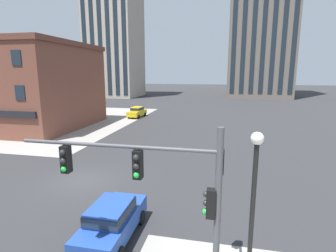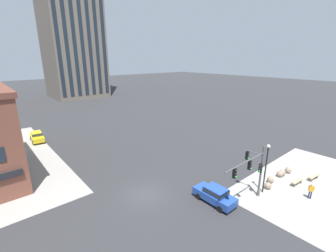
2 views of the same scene
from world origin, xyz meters
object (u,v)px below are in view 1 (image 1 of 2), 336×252
at_px(street_lamp_corner_near, 253,202).
at_px(car_main_southbound_near, 137,112).
at_px(car_main_northbound_far, 112,220).
at_px(traffic_signal_main, 176,190).

distance_m(street_lamp_corner_near, car_main_southbound_near, 36.77).
xyz_separation_m(car_main_northbound_far, car_main_southbound_near, (-9.43, 31.30, 0.00)).
relative_size(street_lamp_corner_near, car_main_southbound_near, 1.22).
bearing_deg(car_main_northbound_far, street_lamp_corner_near, -22.44).
height_order(traffic_signal_main, street_lamp_corner_near, traffic_signal_main).
bearing_deg(car_main_southbound_near, traffic_signal_main, -69.33).
distance_m(traffic_signal_main, car_main_southbound_near, 35.72).
xyz_separation_m(street_lamp_corner_near, car_main_southbound_near, (-14.86, 33.54, -2.54)).
bearing_deg(street_lamp_corner_near, traffic_signal_main, 174.92).
relative_size(traffic_signal_main, street_lamp_corner_near, 1.19).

